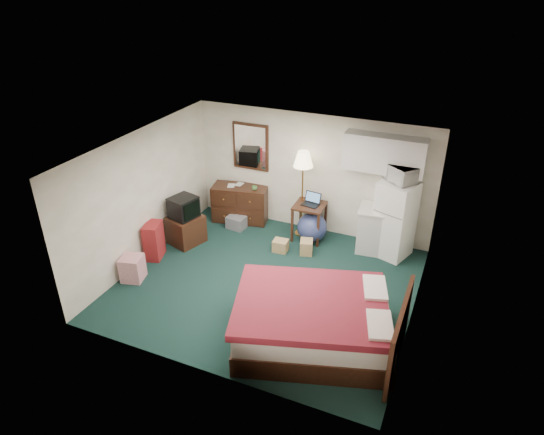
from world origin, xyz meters
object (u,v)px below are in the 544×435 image
at_px(desk, 309,221).
at_px(bed, 314,322).
at_px(kitchen_counter, 379,231).
at_px(floor_lamp, 302,194).
at_px(fridge, 395,219).
at_px(dresser, 240,203).
at_px(suitcase, 154,241).
at_px(tv_stand, 186,230).

distance_m(desk, bed, 3.09).
bearing_deg(kitchen_counter, floor_lamp, 173.50).
bearing_deg(fridge, dresser, -162.87).
bearing_deg(fridge, suitcase, -136.42).
distance_m(fridge, bed, 3.03).
bearing_deg(fridge, kitchen_counter, -167.54).
height_order(dresser, kitchen_counter, kitchen_counter).
relative_size(kitchen_counter, suitcase, 1.21).
bearing_deg(desk, fridge, 0.08).
bearing_deg(kitchen_counter, desk, 177.80).
relative_size(kitchen_counter, fridge, 0.57).
distance_m(desk, fridge, 1.73).
relative_size(floor_lamp, fridge, 1.20).
bearing_deg(tv_stand, dresser, 83.26).
relative_size(fridge, bed, 0.68).
bearing_deg(bed, suitcase, 146.90).
relative_size(dresser, tv_stand, 1.88).
bearing_deg(suitcase, kitchen_counter, 10.12).
bearing_deg(dresser, suitcase, -124.14).
bearing_deg(desk, kitchen_counter, 1.65).
height_order(desk, bed, desk).
relative_size(kitchen_counter, tv_stand, 1.39).
relative_size(dresser, suitcase, 1.64).
height_order(bed, tv_stand, bed).
xyz_separation_m(floor_lamp, suitcase, (-2.28, -1.97, -0.55)).
distance_m(floor_lamp, suitcase, 3.07).
xyz_separation_m(desk, suitcase, (-2.49, -1.86, -0.02)).
relative_size(fridge, suitcase, 2.11).
bearing_deg(suitcase, dresser, 50.99).
xyz_separation_m(dresser, floor_lamp, (1.44, -0.05, 0.51)).
distance_m(dresser, bed, 4.10).
bearing_deg(tv_stand, floor_lamp, 49.19).
bearing_deg(tv_stand, bed, -10.28).
bearing_deg(kitchen_counter, dresser, 172.96).
xyz_separation_m(floor_lamp, desk, (0.20, -0.11, -0.53)).
xyz_separation_m(dresser, bed, (2.74, -3.05, -0.04)).
xyz_separation_m(floor_lamp, tv_stand, (-2.03, -1.25, -0.63)).
height_order(kitchen_counter, suitcase, kitchen_counter).
xyz_separation_m(desk, tv_stand, (-2.23, -1.14, -0.10)).
relative_size(dresser, desk, 1.54).
relative_size(dresser, bed, 0.53).
distance_m(floor_lamp, fridge, 1.90).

